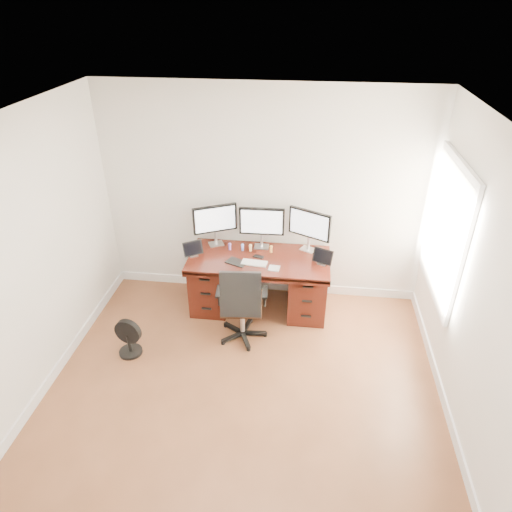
# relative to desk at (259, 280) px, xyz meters

# --- Properties ---
(ground) EXTENTS (4.50, 4.50, 0.00)m
(ground) POSITION_rel_desk_xyz_m (0.00, -1.83, -0.40)
(ground) COLOR brown
(ground) RESTS_ON ground
(back_wall) EXTENTS (4.00, 0.10, 2.70)m
(back_wall) POSITION_rel_desk_xyz_m (0.00, 0.42, 0.95)
(back_wall) COLOR white
(back_wall) RESTS_ON ground
(right_wall) EXTENTS (0.10, 4.50, 2.70)m
(right_wall) POSITION_rel_desk_xyz_m (2.00, -1.72, 0.95)
(right_wall) COLOR white
(right_wall) RESTS_ON ground
(desk) EXTENTS (1.70, 0.80, 0.75)m
(desk) POSITION_rel_desk_xyz_m (0.00, 0.00, 0.00)
(desk) COLOR #3C130C
(desk) RESTS_ON ground
(office_chair) EXTENTS (0.59, 0.58, 1.01)m
(office_chair) POSITION_rel_desk_xyz_m (-0.12, -0.64, -0.07)
(office_chair) COLOR black
(office_chair) RESTS_ON ground
(floor_fan) EXTENTS (0.31, 0.26, 0.44)m
(floor_fan) POSITION_rel_desk_xyz_m (-1.34, -1.04, -0.19)
(floor_fan) COLOR black
(floor_fan) RESTS_ON ground
(monitor_left) EXTENTS (0.51, 0.28, 0.53)m
(monitor_left) POSITION_rel_desk_xyz_m (-0.58, 0.24, 0.68)
(monitor_left) COLOR silver
(monitor_left) RESTS_ON desk
(monitor_center) EXTENTS (0.55, 0.14, 0.53)m
(monitor_center) POSITION_rel_desk_xyz_m (0.00, 0.24, 0.68)
(monitor_center) COLOR silver
(monitor_center) RESTS_ON desk
(monitor_right) EXTENTS (0.51, 0.28, 0.53)m
(monitor_right) POSITION_rel_desk_xyz_m (0.58, 0.24, 0.68)
(monitor_right) COLOR silver
(monitor_right) RESTS_ON desk
(tablet_left) EXTENTS (0.24, 0.19, 0.19)m
(tablet_left) POSITION_rel_desk_xyz_m (-0.80, -0.08, 0.43)
(tablet_left) COLOR silver
(tablet_left) RESTS_ON desk
(tablet_right) EXTENTS (0.25, 0.16, 0.19)m
(tablet_right) POSITION_rel_desk_xyz_m (0.75, -0.08, 0.43)
(tablet_right) COLOR silver
(tablet_right) RESTS_ON desk
(keyboard) EXTENTS (0.31, 0.16, 0.01)m
(keyboard) POSITION_rel_desk_xyz_m (-0.04, -0.17, 0.36)
(keyboard) COLOR silver
(keyboard) RESTS_ON desk
(trackpad) EXTENTS (0.14, 0.14, 0.01)m
(trackpad) POSITION_rel_desk_xyz_m (0.20, -0.26, 0.35)
(trackpad) COLOR #B6B8BD
(trackpad) RESTS_ON desk
(drawing_tablet) EXTENTS (0.29, 0.24, 0.01)m
(drawing_tablet) POSITION_rel_desk_xyz_m (-0.25, -0.17, 0.35)
(drawing_tablet) COLOR black
(drawing_tablet) RESTS_ON desk
(phone) EXTENTS (0.14, 0.10, 0.01)m
(phone) POSITION_rel_desk_xyz_m (-0.01, -0.01, 0.35)
(phone) COLOR black
(phone) RESTS_ON desk
(figurine_purple) EXTENTS (0.04, 0.04, 0.10)m
(figurine_purple) POSITION_rel_desk_xyz_m (-0.38, 0.12, 0.40)
(figurine_purple) COLOR #8861D4
(figurine_purple) RESTS_ON desk
(figurine_blue) EXTENTS (0.04, 0.04, 0.10)m
(figurine_blue) POSITION_rel_desk_xyz_m (-0.22, 0.12, 0.40)
(figurine_blue) COLOR #677DE3
(figurine_blue) RESTS_ON desk
(figurine_yellow) EXTENTS (0.04, 0.04, 0.10)m
(figurine_yellow) POSITION_rel_desk_xyz_m (-0.13, 0.12, 0.40)
(figurine_yellow) COLOR #E5BB7B
(figurine_yellow) RESTS_ON desk
(figurine_orange) EXTENTS (0.04, 0.04, 0.10)m
(figurine_orange) POSITION_rel_desk_xyz_m (0.13, 0.12, 0.40)
(figurine_orange) COLOR gold
(figurine_orange) RESTS_ON desk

